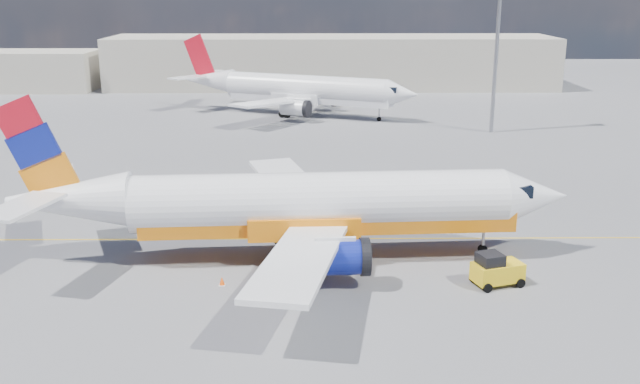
{
  "coord_description": "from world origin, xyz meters",
  "views": [
    {
      "loc": [
        1.98,
        -40.07,
        15.58
      ],
      "look_at": [
        2.4,
        1.72,
        3.5
      ],
      "focal_mm": 40.0,
      "sensor_mm": 36.0,
      "label": 1
    }
  ],
  "objects_px": {
    "traffic_cone": "(222,281)",
    "second_jet": "(299,90)",
    "gse_tug": "(496,270)",
    "main_jet": "(302,205)"
  },
  "relations": [
    {
      "from": "traffic_cone",
      "to": "second_jet",
      "type": "bearing_deg",
      "value": 86.52
    },
    {
      "from": "gse_tug",
      "to": "traffic_cone",
      "type": "distance_m",
      "value": 14.83
    },
    {
      "from": "gse_tug",
      "to": "traffic_cone",
      "type": "bearing_deg",
      "value": 161.49
    },
    {
      "from": "gse_tug",
      "to": "main_jet",
      "type": "bearing_deg",
      "value": 140.71
    },
    {
      "from": "second_jet",
      "to": "gse_tug",
      "type": "relative_size",
      "value": 10.68
    },
    {
      "from": "gse_tug",
      "to": "traffic_cone",
      "type": "xyz_separation_m",
      "value": [
        -14.82,
        0.13,
        -0.65
      ]
    },
    {
      "from": "main_jet",
      "to": "second_jet",
      "type": "height_order",
      "value": "main_jet"
    },
    {
      "from": "gse_tug",
      "to": "second_jet",
      "type": "bearing_deg",
      "value": 84.3
    },
    {
      "from": "second_jet",
      "to": "traffic_cone",
      "type": "bearing_deg",
      "value": -69.86
    },
    {
      "from": "second_jet",
      "to": "main_jet",
      "type": "bearing_deg",
      "value": -65.11
    }
  ]
}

